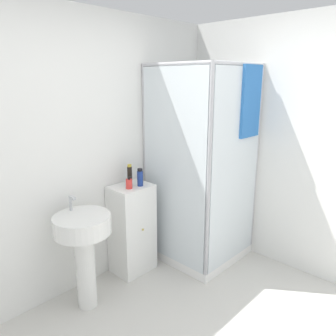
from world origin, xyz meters
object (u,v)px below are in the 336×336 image
soap_dispenser (129,184)px  shampoo_bottle_tall_black (130,175)px  sink (84,241)px  shampoo_bottle_blue (140,178)px

soap_dispenser → shampoo_bottle_tall_black: (0.08, 0.08, 0.05)m
sink → soap_dispenser: bearing=9.1°
shampoo_bottle_tall_black → shampoo_bottle_blue: shampoo_bottle_tall_black is taller
shampoo_bottle_blue → soap_dispenser: bearing=173.1°
sink → shampoo_bottle_blue: shampoo_bottle_blue is taller
shampoo_bottle_blue → sink: bearing=-173.7°
soap_dispenser → shampoo_bottle_tall_black: bearing=46.5°
shampoo_bottle_tall_black → shampoo_bottle_blue: size_ratio=1.19×
soap_dispenser → shampoo_bottle_tall_black: 0.13m
sink → shampoo_bottle_blue: (0.70, 0.08, 0.38)m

